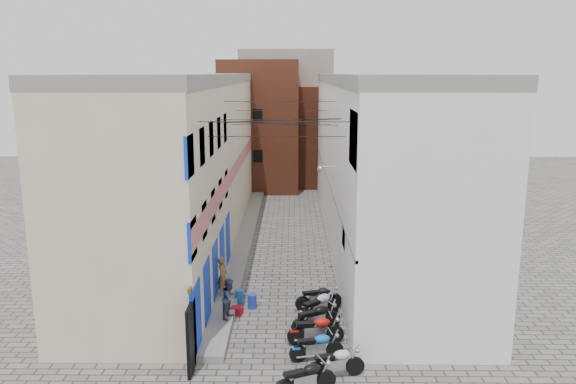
{
  "coord_description": "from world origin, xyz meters",
  "views": [
    {
      "loc": [
        0.58,
        -16.27,
        9.06
      ],
      "look_at": [
        0.34,
        12.17,
        3.0
      ],
      "focal_mm": 35.0,
      "sensor_mm": 36.0,
      "label": 1
    }
  ],
  "objects_px": {
    "motorcycle_f": "(319,305)",
    "red_crate": "(237,311)",
    "motorcycle_g": "(319,296)",
    "person_a": "(223,276)",
    "motorcycle_c": "(317,345)",
    "motorcycle_a": "(305,377)",
    "person_b": "(230,298)",
    "motorcycle_e": "(316,317)",
    "water_jug_near": "(252,301)",
    "water_jug_far": "(239,296)",
    "motorcycle_b": "(335,361)",
    "motorcycle_d": "(316,328)"
  },
  "relations": [
    {
      "from": "motorcycle_b",
      "to": "motorcycle_e",
      "type": "distance_m",
      "value": 3.14
    },
    {
      "from": "motorcycle_b",
      "to": "motorcycle_d",
      "type": "bearing_deg",
      "value": 178.06
    },
    {
      "from": "motorcycle_c",
      "to": "person_a",
      "type": "bearing_deg",
      "value": -156.17
    },
    {
      "from": "motorcycle_f",
      "to": "water_jug_near",
      "type": "bearing_deg",
      "value": -154.61
    },
    {
      "from": "motorcycle_g",
      "to": "water_jug_near",
      "type": "relative_size",
      "value": 3.31
    },
    {
      "from": "water_jug_near",
      "to": "water_jug_far",
      "type": "bearing_deg",
      "value": 138.0
    },
    {
      "from": "motorcycle_f",
      "to": "person_a",
      "type": "height_order",
      "value": "person_a"
    },
    {
      "from": "person_b",
      "to": "motorcycle_e",
      "type": "bearing_deg",
      "value": -80.57
    },
    {
      "from": "person_a",
      "to": "water_jug_far",
      "type": "distance_m",
      "value": 1.07
    },
    {
      "from": "person_b",
      "to": "water_jug_near",
      "type": "bearing_deg",
      "value": -5.77
    },
    {
      "from": "person_b",
      "to": "motorcycle_a",
      "type": "bearing_deg",
      "value": -129.83
    },
    {
      "from": "water_jug_near",
      "to": "water_jug_far",
      "type": "height_order",
      "value": "water_jug_near"
    },
    {
      "from": "motorcycle_c",
      "to": "motorcycle_f",
      "type": "bearing_deg",
      "value": 162.96
    },
    {
      "from": "motorcycle_b",
      "to": "water_jug_far",
      "type": "distance_m",
      "value": 6.59
    },
    {
      "from": "motorcycle_a",
      "to": "motorcycle_d",
      "type": "relative_size",
      "value": 0.98
    },
    {
      "from": "motorcycle_b",
      "to": "person_a",
      "type": "xyz_separation_m",
      "value": [
        -4.13,
        5.93,
        0.49
      ]
    },
    {
      "from": "motorcycle_f",
      "to": "motorcycle_g",
      "type": "relative_size",
      "value": 1.1
    },
    {
      "from": "motorcycle_g",
      "to": "red_crate",
      "type": "bearing_deg",
      "value": -95.19
    },
    {
      "from": "motorcycle_a",
      "to": "motorcycle_b",
      "type": "distance_m",
      "value": 1.29
    },
    {
      "from": "motorcycle_b",
      "to": "motorcycle_a",
      "type": "bearing_deg",
      "value": -60.63
    },
    {
      "from": "motorcycle_e",
      "to": "water_jug_near",
      "type": "height_order",
      "value": "motorcycle_e"
    },
    {
      "from": "motorcycle_b",
      "to": "person_b",
      "type": "bearing_deg",
      "value": -150.94
    },
    {
      "from": "motorcycle_c",
      "to": "motorcycle_f",
      "type": "height_order",
      "value": "motorcycle_f"
    },
    {
      "from": "motorcycle_d",
      "to": "water_jug_far",
      "type": "bearing_deg",
      "value": -147.43
    },
    {
      "from": "motorcycle_a",
      "to": "red_crate",
      "type": "distance_m",
      "value": 6.03
    },
    {
      "from": "motorcycle_b",
      "to": "motorcycle_c",
      "type": "height_order",
      "value": "motorcycle_b"
    },
    {
      "from": "motorcycle_a",
      "to": "person_a",
      "type": "xyz_separation_m",
      "value": [
        -3.21,
        6.84,
        0.47
      ]
    },
    {
      "from": "motorcycle_g",
      "to": "red_crate",
      "type": "relative_size",
      "value": 4.18
    },
    {
      "from": "person_a",
      "to": "motorcycle_d",
      "type": "bearing_deg",
      "value": -125.46
    },
    {
      "from": "motorcycle_c",
      "to": "motorcycle_a",
      "type": "bearing_deg",
      "value": -24.09
    },
    {
      "from": "motorcycle_c",
      "to": "motorcycle_d",
      "type": "bearing_deg",
      "value": 166.16
    },
    {
      "from": "motorcycle_f",
      "to": "red_crate",
      "type": "distance_m",
      "value": 3.2
    },
    {
      "from": "motorcycle_a",
      "to": "motorcycle_c",
      "type": "distance_m",
      "value": 2.03
    },
    {
      "from": "motorcycle_g",
      "to": "person_b",
      "type": "relative_size",
      "value": 1.25
    },
    {
      "from": "motorcycle_d",
      "to": "motorcycle_e",
      "type": "xyz_separation_m",
      "value": [
        0.05,
        0.93,
        0.0
      ]
    },
    {
      "from": "water_jug_far",
      "to": "red_crate",
      "type": "distance_m",
      "value": 1.07
    },
    {
      "from": "motorcycle_c",
      "to": "motorcycle_g",
      "type": "xyz_separation_m",
      "value": [
        0.25,
        3.94,
        0.03
      ]
    },
    {
      "from": "motorcycle_f",
      "to": "person_b",
      "type": "bearing_deg",
      "value": -125.71
    },
    {
      "from": "water_jug_far",
      "to": "water_jug_near",
      "type": "bearing_deg",
      "value": -42.0
    },
    {
      "from": "motorcycle_c",
      "to": "person_b",
      "type": "distance_m",
      "value": 4.05
    },
    {
      "from": "motorcycle_a",
      "to": "water_jug_near",
      "type": "relative_size",
      "value": 3.38
    },
    {
      "from": "motorcycle_g",
      "to": "person_a",
      "type": "distance_m",
      "value": 3.99
    },
    {
      "from": "water_jug_far",
      "to": "motorcycle_a",
      "type": "bearing_deg",
      "value": -68.97
    },
    {
      "from": "motorcycle_c",
      "to": "person_b",
      "type": "relative_size",
      "value": 1.18
    },
    {
      "from": "motorcycle_d",
      "to": "motorcycle_e",
      "type": "relative_size",
      "value": 0.99
    },
    {
      "from": "motorcycle_b",
      "to": "motorcycle_g",
      "type": "height_order",
      "value": "motorcycle_g"
    },
    {
      "from": "motorcycle_c",
      "to": "water_jug_far",
      "type": "bearing_deg",
      "value": -160.15
    },
    {
      "from": "motorcycle_f",
      "to": "red_crate",
      "type": "height_order",
      "value": "motorcycle_f"
    },
    {
      "from": "motorcycle_f",
      "to": "red_crate",
      "type": "xyz_separation_m",
      "value": [
        -3.13,
        0.52,
        -0.46
      ]
    },
    {
      "from": "motorcycle_e",
      "to": "person_a",
      "type": "bearing_deg",
      "value": -155.46
    }
  ]
}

